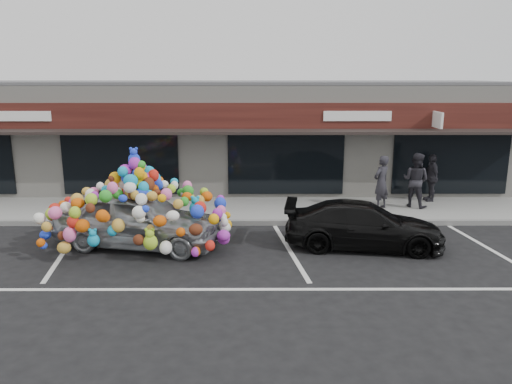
{
  "coord_description": "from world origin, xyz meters",
  "views": [
    {
      "loc": [
        1.86,
        -12.4,
        4.57
      ],
      "look_at": [
        1.91,
        1.4,
        1.32
      ],
      "focal_mm": 35.0,
      "sensor_mm": 36.0,
      "label": 1
    }
  ],
  "objects_px": {
    "toy_car": "(139,213)",
    "pedestrian_c": "(431,178)",
    "pedestrian_a": "(381,182)",
    "black_sedan": "(364,225)",
    "pedestrian_b": "(416,180)"
  },
  "relations": [
    {
      "from": "black_sedan",
      "to": "pedestrian_b",
      "type": "height_order",
      "value": "pedestrian_b"
    },
    {
      "from": "pedestrian_b",
      "to": "pedestrian_c",
      "type": "xyz_separation_m",
      "value": [
        0.83,
        0.85,
        -0.09
      ]
    },
    {
      "from": "pedestrian_b",
      "to": "pedestrian_c",
      "type": "distance_m",
      "value": 1.19
    },
    {
      "from": "pedestrian_a",
      "to": "pedestrian_b",
      "type": "xyz_separation_m",
      "value": [
        1.23,
        0.23,
        0.03
      ]
    },
    {
      "from": "black_sedan",
      "to": "pedestrian_a",
      "type": "height_order",
      "value": "pedestrian_a"
    },
    {
      "from": "toy_car",
      "to": "black_sedan",
      "type": "xyz_separation_m",
      "value": [
        6.07,
        -0.08,
        -0.33
      ]
    },
    {
      "from": "pedestrian_a",
      "to": "pedestrian_c",
      "type": "distance_m",
      "value": 2.32
    },
    {
      "from": "toy_car",
      "to": "pedestrian_c",
      "type": "height_order",
      "value": "toy_car"
    },
    {
      "from": "pedestrian_a",
      "to": "pedestrian_b",
      "type": "relative_size",
      "value": 0.97
    },
    {
      "from": "black_sedan",
      "to": "pedestrian_b",
      "type": "xyz_separation_m",
      "value": [
        2.54,
        3.68,
        0.47
      ]
    },
    {
      "from": "pedestrian_a",
      "to": "black_sedan",
      "type": "bearing_deg",
      "value": 30.05
    },
    {
      "from": "pedestrian_a",
      "to": "pedestrian_c",
      "type": "bearing_deg",
      "value": 168.33
    },
    {
      "from": "black_sedan",
      "to": "pedestrian_c",
      "type": "xyz_separation_m",
      "value": [
        3.37,
        4.53,
        0.38
      ]
    },
    {
      "from": "black_sedan",
      "to": "pedestrian_a",
      "type": "distance_m",
      "value": 3.72
    },
    {
      "from": "black_sedan",
      "to": "pedestrian_b",
      "type": "relative_size",
      "value": 2.27
    }
  ]
}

